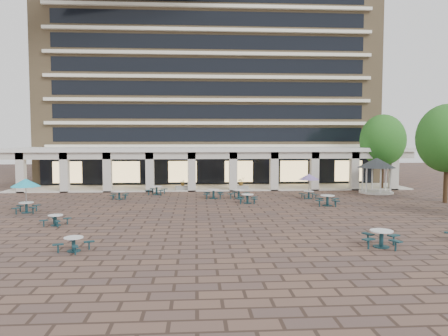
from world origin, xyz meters
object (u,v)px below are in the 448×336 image
(picnic_table_2, at_px, (381,237))
(planter_right, at_px, (241,185))
(picnic_table_1, at_px, (74,243))
(planter_left, at_px, (183,187))
(gazebo, at_px, (377,167))
(picnic_table_0, at_px, (56,219))

(picnic_table_2, height_order, planter_right, planter_right)
(picnic_table_1, bearing_deg, planter_left, 103.65)
(picnic_table_1, distance_m, picnic_table_2, 15.11)
(picnic_table_1, height_order, planter_left, planter_left)
(gazebo, relative_size, planter_left, 2.46)
(picnic_table_1, relative_size, gazebo, 0.51)
(picnic_table_2, relative_size, planter_right, 1.53)
(picnic_table_2, bearing_deg, planter_right, 121.57)
(picnic_table_0, bearing_deg, gazebo, 46.39)
(picnic_table_1, bearing_deg, gazebo, 65.58)
(planter_left, bearing_deg, picnic_table_2, -66.15)
(gazebo, bearing_deg, picnic_table_0, -151.68)
(gazebo, xyz_separation_m, planter_left, (-19.06, 3.13, -2.17))
(picnic_table_1, relative_size, picnic_table_2, 0.82)
(picnic_table_0, distance_m, planter_left, 18.88)
(planter_right, bearing_deg, gazebo, -13.49)
(picnic_table_1, bearing_deg, picnic_table_0, 138.63)
(picnic_table_0, height_order, picnic_table_2, picnic_table_2)
(picnic_table_0, bearing_deg, picnic_table_2, -1.90)
(picnic_table_0, xyz_separation_m, picnic_table_1, (2.84, -6.33, 0.01))
(picnic_table_0, bearing_deg, picnic_table_1, -47.79)
(picnic_table_0, height_order, planter_right, planter_right)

